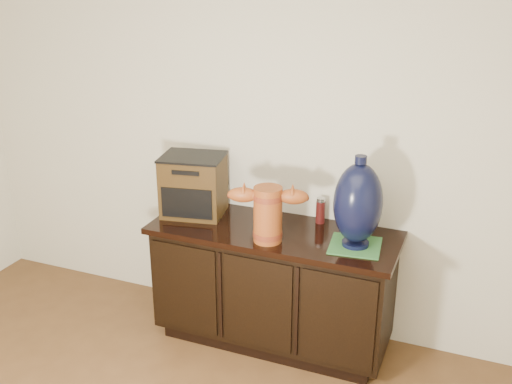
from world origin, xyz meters
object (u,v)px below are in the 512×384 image
at_px(lamp_base, 358,204).
at_px(spray_can, 320,211).
at_px(tv_radio, 193,185).
at_px(terracotta_vessel, 268,211).
at_px(sideboard, 273,285).

relative_size(lamp_base, spray_can, 3.24).
bearing_deg(tv_radio, lamp_base, -15.14).
height_order(terracotta_vessel, tv_radio, tv_radio).
bearing_deg(spray_can, terracotta_vessel, -119.87).
height_order(lamp_base, spray_can, lamp_base).
relative_size(sideboard, terracotta_vessel, 3.23).
distance_m(lamp_base, spray_can, 0.40).
height_order(tv_radio, spray_can, tv_radio).
distance_m(tv_radio, lamp_base, 1.04).
bearing_deg(sideboard, terracotta_vessel, -82.91).
relative_size(tv_radio, spray_can, 2.66).
bearing_deg(lamp_base, tv_radio, 175.46).
relative_size(terracotta_vessel, lamp_base, 0.88).
relative_size(sideboard, spray_can, 9.21).
bearing_deg(lamp_base, sideboard, 175.98).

